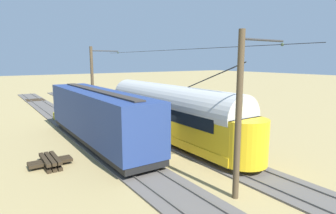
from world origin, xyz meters
TOP-DOWN VIEW (x-y plane):
  - ground_plane at (0.00, 0.00)m, footprint 220.00×220.00m
  - track_streetcar_siding at (-2.46, -0.31)m, footprint 2.80×80.00m
  - track_adjacent_siding at (2.46, -0.31)m, footprint 2.80×80.00m
  - vintage_streetcar at (-2.46, -1.40)m, footprint 2.65×17.35m
  - coach_adjacent at (2.46, -3.59)m, footprint 2.96×14.81m
  - catenary_pole_foreground at (0.23, -10.63)m, footprint 3.00×0.28m
  - catenary_pole_mid_near at (0.23, 7.95)m, footprint 3.00×0.28m
  - overhead_wire_run at (-2.36, -2.02)m, footprint 2.79×22.57m
  - spare_tie_stack at (6.41, -0.82)m, footprint 2.40×2.40m
  - track_end_bumper at (2.46, -14.01)m, footprint 1.80×0.60m

SIDE VIEW (x-z plane):
  - ground_plane at x=0.00m, z-range 0.00..0.00m
  - track_streetcar_siding at x=-2.46m, z-range -0.04..0.14m
  - track_adjacent_siding at x=2.46m, z-range -0.04..0.14m
  - spare_tie_stack at x=6.41m, z-range 0.00..0.54m
  - track_end_bumper at x=2.46m, z-range 0.00..0.80m
  - coach_adjacent at x=2.46m, z-range 0.24..4.09m
  - vintage_streetcar at x=-2.46m, z-range -0.69..5.21m
  - catenary_pole_foreground at x=0.23m, z-range 0.17..7.59m
  - catenary_pole_mid_near at x=0.23m, z-range 0.17..7.59m
  - overhead_wire_run at x=-2.36m, z-range 6.79..6.97m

